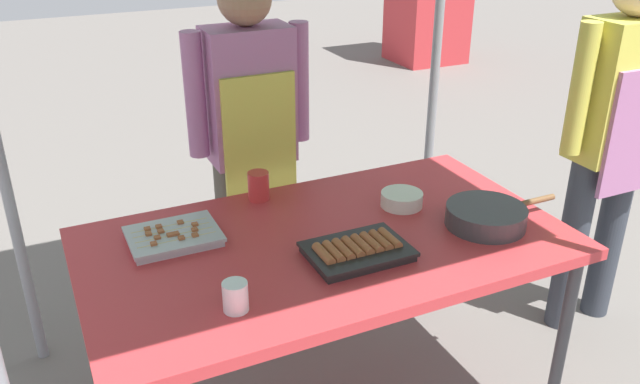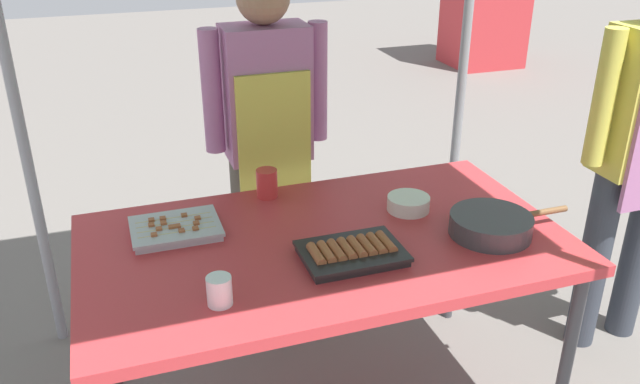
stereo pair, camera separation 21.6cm
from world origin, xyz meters
name	(u,v)px [view 2 (the right image)]	position (x,y,z in m)	size (l,w,h in m)	color
stall_table	(325,252)	(0.00, 0.00, 0.70)	(1.60, 0.90, 0.75)	#C63338
tray_grilled_sausages	(352,252)	(0.04, -0.14, 0.77)	(0.32, 0.23, 0.05)	black
tray_meat_skewers	(176,229)	(-0.46, 0.20, 0.77)	(0.30, 0.23, 0.04)	#ADADB2
cooking_wok	(491,224)	(0.54, -0.15, 0.79)	(0.44, 0.28, 0.07)	#38383A
condiment_bowl	(408,203)	(0.36, 0.10, 0.78)	(0.15, 0.15, 0.05)	silver
drink_cup_near_edge	(219,291)	(-0.40, -0.26, 0.79)	(0.07, 0.07, 0.09)	white
drink_cup_by_wok	(267,183)	(-0.10, 0.38, 0.80)	(0.08, 0.08, 0.11)	red
vendor_woman	(268,128)	(-0.01, 0.70, 0.90)	(0.52, 0.22, 1.53)	#595147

